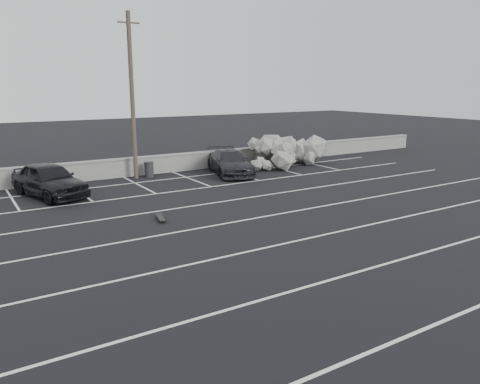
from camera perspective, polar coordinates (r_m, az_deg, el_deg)
ground at (r=14.57m, az=-0.32°, el=-7.57°), size 120.00×120.00×0.00m
seawall at (r=26.98m, az=-16.19°, el=2.71°), size 50.00×0.45×1.06m
stall_lines at (r=18.24m, az=-7.86°, el=-3.42°), size 36.00×20.05×0.01m
car_left at (r=23.44m, az=-22.25°, el=1.39°), size 3.13×5.04×1.60m
car_right at (r=27.21m, az=-1.21°, el=3.63°), size 3.20×5.16×1.39m
utility_pole at (r=26.29m, az=-13.01°, el=11.26°), size 1.18×0.24×8.84m
trash_bin at (r=26.90m, az=-11.03°, el=2.72°), size 0.68×0.68×0.86m
riprap_pile at (r=30.80m, az=5.95°, el=4.60°), size 6.28×4.64×1.65m
skateboard at (r=18.31m, az=-9.63°, el=-3.16°), size 0.43×0.91×0.11m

